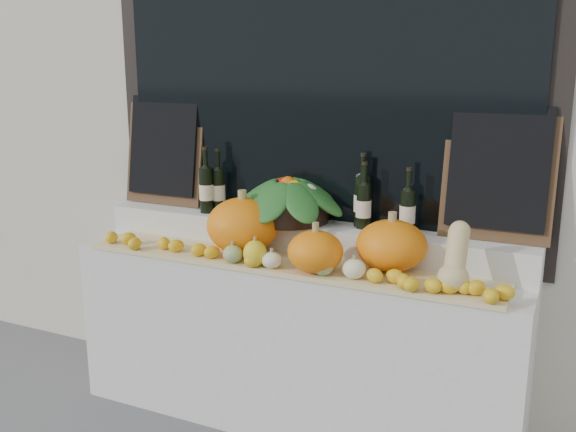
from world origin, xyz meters
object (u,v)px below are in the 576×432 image
at_px(pumpkin_left, 243,225).
at_px(wine_bottle_tall, 362,200).
at_px(pumpkin_right, 391,245).
at_px(butternut_squash, 455,260).
at_px(produce_bowl, 288,199).

distance_m(pumpkin_left, wine_bottle_tall, 0.61).
height_order(pumpkin_right, wine_bottle_tall, wine_bottle_tall).
distance_m(pumpkin_left, butternut_squash, 1.08).
relative_size(produce_bowl, wine_bottle_tall, 1.74).
xyz_separation_m(pumpkin_left, produce_bowl, (0.16, 0.21, 0.11)).
relative_size(pumpkin_right, produce_bowl, 0.51).
bearing_deg(pumpkin_left, butternut_squash, -4.81).
xyz_separation_m(pumpkin_right, wine_bottle_tall, (-0.22, 0.22, 0.15)).
relative_size(pumpkin_left, butternut_squash, 1.28).
xyz_separation_m(butternut_squash, produce_bowl, (-0.92, 0.30, 0.13)).
xyz_separation_m(pumpkin_right, butternut_squash, (0.32, -0.13, 0.01)).
bearing_deg(produce_bowl, wine_bottle_tall, 8.61).
bearing_deg(butternut_squash, pumpkin_right, 157.13).
distance_m(pumpkin_right, wine_bottle_tall, 0.35).
distance_m(butternut_squash, wine_bottle_tall, 0.66).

